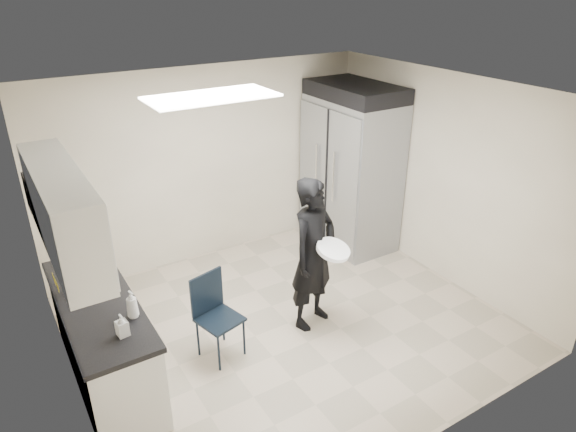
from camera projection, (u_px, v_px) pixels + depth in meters
floor at (289, 323)px, 5.84m from camera, size 4.50×4.50×0.00m
ceiling at (289, 94)px, 4.73m from camera, size 4.50×4.50×0.00m
back_wall at (209, 165)px, 6.82m from camera, size 4.50×0.00×4.50m
left_wall at (57, 283)px, 4.21m from camera, size 0.00×4.00×4.00m
right_wall at (443, 179)px, 6.36m from camera, size 0.00×4.00×4.00m
ceiling_panel at (211, 96)px, 4.76m from camera, size 1.20×0.60×0.02m
lower_counter at (104, 342)px, 4.88m from camera, size 0.60×1.90×0.86m
countertop at (96, 302)px, 4.69m from camera, size 0.64×1.95×0.05m
sink at (93, 290)px, 4.89m from camera, size 0.42×0.40×0.14m
faucet at (68, 283)px, 4.73m from camera, size 0.02×0.02×0.24m
upper_cabinets at (63, 212)px, 4.22m from camera, size 0.35×1.80×0.75m
towel_dispenser at (38, 191)px, 5.16m from camera, size 0.22×0.30×0.35m
notice_sticker_left at (57, 286)px, 4.33m from camera, size 0.00×0.12×0.07m
notice_sticker_right at (54, 279)px, 4.50m from camera, size 0.00×0.12×0.07m
commercial_fridge at (351, 173)px, 7.24m from camera, size 0.80×1.35×2.10m
fridge_compressor at (356, 91)px, 6.75m from camera, size 0.80×1.35×0.20m
folding_chair at (220, 320)px, 5.17m from camera, size 0.48×0.48×0.88m
man_tuxedo at (313, 254)px, 5.52m from camera, size 0.74×0.61×1.74m
bucket_lid at (333, 250)px, 5.31m from camera, size 0.46×0.46×0.04m
soap_bottle_a at (132, 304)px, 4.39m from camera, size 0.12×0.12×0.26m
soap_bottle_b at (122, 325)px, 4.18m from camera, size 0.10×0.10×0.20m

